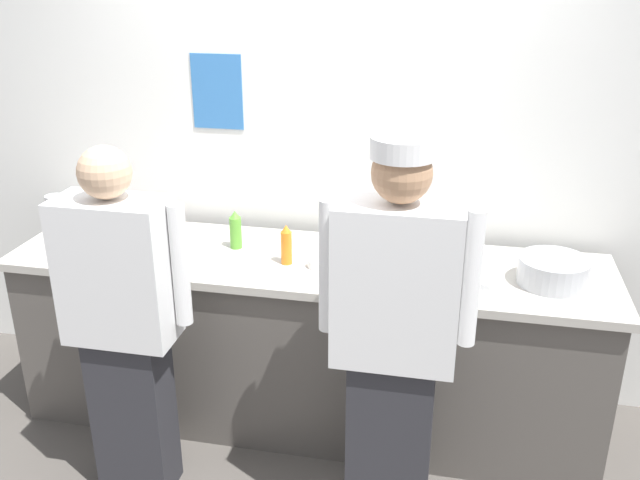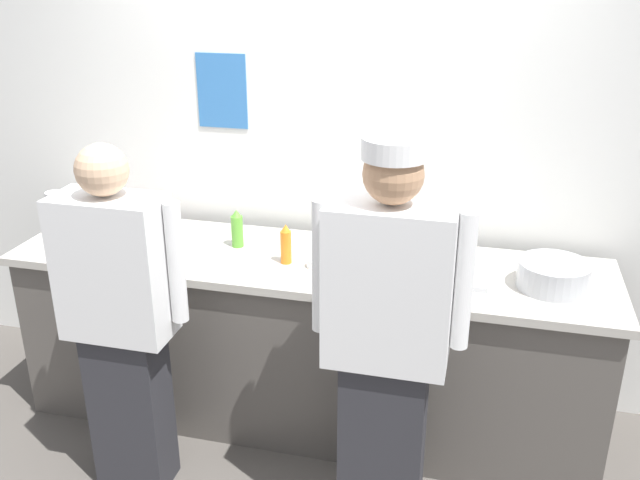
{
  "view_description": "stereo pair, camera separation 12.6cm",
  "coord_description": "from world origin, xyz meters",
  "px_view_note": "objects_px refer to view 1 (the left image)",
  "views": [
    {
      "loc": [
        0.7,
        -2.61,
        2.27
      ],
      "look_at": [
        0.06,
        0.41,
        1.01
      ],
      "focal_mm": 38.92,
      "sensor_mm": 36.0,
      "label": 1
    },
    {
      "loc": [
        0.82,
        -2.58,
        2.27
      ],
      "look_at": [
        0.06,
        0.41,
        1.01
      ],
      "focal_mm": 38.92,
      "sensor_mm": 36.0,
      "label": 2
    }
  ],
  "objects_px": {
    "chef_near_left": "(123,322)",
    "chef_center": "(394,336)",
    "ramekin_orange_sauce": "(316,263)",
    "sheet_tray": "(432,267)",
    "squeeze_bottle_spare": "(124,213)",
    "mixing_bowl_steel": "(553,271)",
    "squeeze_bottle_secondary": "(286,245)",
    "squeeze_bottle_primary": "(236,230)",
    "plate_stack_front": "(349,248)",
    "ramekin_yellow_sauce": "(128,244)",
    "plate_stack_rear": "(164,249)"
  },
  "relations": [
    {
      "from": "chef_near_left",
      "to": "chef_center",
      "type": "height_order",
      "value": "chef_center"
    },
    {
      "from": "chef_near_left",
      "to": "ramekin_orange_sauce",
      "type": "bearing_deg",
      "value": 38.7
    },
    {
      "from": "sheet_tray",
      "to": "squeeze_bottle_spare",
      "type": "xyz_separation_m",
      "value": [
        -1.66,
        0.21,
        0.07
      ]
    },
    {
      "from": "mixing_bowl_steel",
      "to": "squeeze_bottle_secondary",
      "type": "distance_m",
      "value": 1.22
    },
    {
      "from": "chef_near_left",
      "to": "squeeze_bottle_primary",
      "type": "relative_size",
      "value": 8.22
    },
    {
      "from": "chef_center",
      "to": "chef_near_left",
      "type": "bearing_deg",
      "value": -179.58
    },
    {
      "from": "chef_center",
      "to": "ramekin_orange_sauce",
      "type": "relative_size",
      "value": 20.23
    },
    {
      "from": "chef_center",
      "to": "plate_stack_front",
      "type": "bearing_deg",
      "value": 112.18
    },
    {
      "from": "plate_stack_front",
      "to": "squeeze_bottle_primary",
      "type": "relative_size",
      "value": 1.02
    },
    {
      "from": "plate_stack_front",
      "to": "ramekin_yellow_sauce",
      "type": "distance_m",
      "value": 1.11
    },
    {
      "from": "chef_center",
      "to": "plate_stack_front",
      "type": "relative_size",
      "value": 8.48
    },
    {
      "from": "chef_near_left",
      "to": "plate_stack_rear",
      "type": "bearing_deg",
      "value": 95.75
    },
    {
      "from": "chef_center",
      "to": "squeeze_bottle_secondary",
      "type": "distance_m",
      "value": 0.82
    },
    {
      "from": "sheet_tray",
      "to": "squeeze_bottle_secondary",
      "type": "relative_size",
      "value": 2.61
    },
    {
      "from": "squeeze_bottle_secondary",
      "to": "squeeze_bottle_spare",
      "type": "xyz_separation_m",
      "value": [
        -0.97,
        0.28,
        -0.01
      ]
    },
    {
      "from": "squeeze_bottle_secondary",
      "to": "ramekin_yellow_sauce",
      "type": "height_order",
      "value": "squeeze_bottle_secondary"
    },
    {
      "from": "plate_stack_rear",
      "to": "ramekin_yellow_sauce",
      "type": "relative_size",
      "value": 2.49
    },
    {
      "from": "chef_center",
      "to": "squeeze_bottle_primary",
      "type": "distance_m",
      "value": 1.13
    },
    {
      "from": "squeeze_bottle_primary",
      "to": "squeeze_bottle_spare",
      "type": "relative_size",
      "value": 1.1
    },
    {
      "from": "plate_stack_rear",
      "to": "sheet_tray",
      "type": "xyz_separation_m",
      "value": [
        1.3,
        0.08,
        -0.01
      ]
    },
    {
      "from": "sheet_tray",
      "to": "ramekin_yellow_sauce",
      "type": "bearing_deg",
      "value": -178.0
    },
    {
      "from": "ramekin_orange_sauce",
      "to": "ramekin_yellow_sauce",
      "type": "bearing_deg",
      "value": 178.12
    },
    {
      "from": "ramekin_yellow_sauce",
      "to": "ramekin_orange_sauce",
      "type": "bearing_deg",
      "value": -1.88
    },
    {
      "from": "plate_stack_rear",
      "to": "squeeze_bottle_spare",
      "type": "relative_size",
      "value": 1.31
    },
    {
      "from": "squeeze_bottle_spare",
      "to": "ramekin_yellow_sauce",
      "type": "xyz_separation_m",
      "value": [
        0.15,
        -0.26,
        -0.06
      ]
    },
    {
      "from": "squeeze_bottle_spare",
      "to": "ramekin_orange_sauce",
      "type": "xyz_separation_m",
      "value": [
        1.12,
        -0.29,
        -0.06
      ]
    },
    {
      "from": "ramekin_orange_sauce",
      "to": "squeeze_bottle_primary",
      "type": "bearing_deg",
      "value": 161.29
    },
    {
      "from": "plate_stack_front",
      "to": "sheet_tray",
      "type": "height_order",
      "value": "plate_stack_front"
    },
    {
      "from": "sheet_tray",
      "to": "squeeze_bottle_secondary",
      "type": "height_order",
      "value": "squeeze_bottle_secondary"
    },
    {
      "from": "mixing_bowl_steel",
      "to": "squeeze_bottle_spare",
      "type": "height_order",
      "value": "squeeze_bottle_spare"
    },
    {
      "from": "plate_stack_front",
      "to": "mixing_bowl_steel",
      "type": "relative_size",
      "value": 0.64
    },
    {
      "from": "plate_stack_front",
      "to": "mixing_bowl_steel",
      "type": "bearing_deg",
      "value": -8.7
    },
    {
      "from": "ramekin_orange_sauce",
      "to": "ramekin_yellow_sauce",
      "type": "xyz_separation_m",
      "value": [
        -0.97,
        0.03,
        0.0
      ]
    },
    {
      "from": "plate_stack_front",
      "to": "ramekin_yellow_sauce",
      "type": "bearing_deg",
      "value": -171.71
    },
    {
      "from": "chef_near_left",
      "to": "squeeze_bottle_primary",
      "type": "height_order",
      "value": "chef_near_left"
    },
    {
      "from": "plate_stack_front",
      "to": "plate_stack_rear",
      "type": "relative_size",
      "value": 0.87
    },
    {
      "from": "plate_stack_front",
      "to": "squeeze_bottle_primary",
      "type": "distance_m",
      "value": 0.57
    },
    {
      "from": "plate_stack_rear",
      "to": "mixing_bowl_steel",
      "type": "distance_m",
      "value": 1.84
    },
    {
      "from": "chef_center",
      "to": "squeeze_bottle_spare",
      "type": "relative_size",
      "value": 9.59
    },
    {
      "from": "plate_stack_rear",
      "to": "squeeze_bottle_secondary",
      "type": "xyz_separation_m",
      "value": [
        0.62,
        0.01,
        0.07
      ]
    },
    {
      "from": "ramekin_orange_sauce",
      "to": "plate_stack_front",
      "type": "bearing_deg",
      "value": 57.55
    },
    {
      "from": "ramekin_orange_sauce",
      "to": "ramekin_yellow_sauce",
      "type": "distance_m",
      "value": 0.97
    },
    {
      "from": "plate_stack_front",
      "to": "plate_stack_rear",
      "type": "bearing_deg",
      "value": -168.02
    },
    {
      "from": "chef_center",
      "to": "squeeze_bottle_primary",
      "type": "xyz_separation_m",
      "value": [
        -0.87,
        0.71,
        0.1
      ]
    },
    {
      "from": "sheet_tray",
      "to": "squeeze_bottle_secondary",
      "type": "bearing_deg",
      "value": -174.24
    },
    {
      "from": "squeeze_bottle_primary",
      "to": "squeeze_bottle_secondary",
      "type": "xyz_separation_m",
      "value": [
        0.3,
        -0.14,
        0.0
      ]
    },
    {
      "from": "plate_stack_front",
      "to": "squeeze_bottle_secondary",
      "type": "relative_size",
      "value": 1.02
    },
    {
      "from": "sheet_tray",
      "to": "chef_near_left",
      "type": "bearing_deg",
      "value": -152.34
    },
    {
      "from": "plate_stack_rear",
      "to": "mixing_bowl_steel",
      "type": "relative_size",
      "value": 0.74
    },
    {
      "from": "mixing_bowl_steel",
      "to": "sheet_tray",
      "type": "height_order",
      "value": "mixing_bowl_steel"
    }
  ]
}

